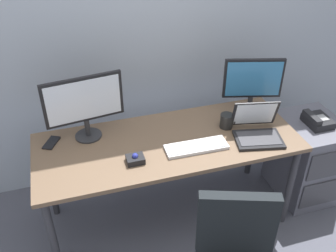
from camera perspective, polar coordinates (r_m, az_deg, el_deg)
The scene contains 12 objects.
ground_plane at distance 3.04m, azimuth 0.00°, elevation -13.31°, with size 8.00×8.00×0.00m, color #4B4C58.
back_wall at distance 2.86m, azimuth -4.28°, elevation 17.01°, with size 6.00×0.10×2.80m, color #96A0AF.
desk at distance 2.59m, azimuth 0.00°, elevation -3.51°, with size 1.77×0.70×0.73m.
file_cabinet at distance 3.22m, azimuth 20.02°, elevation -4.54°, with size 0.42×0.53×0.67m.
desk_phone at distance 3.00m, azimuth 21.42°, elevation 0.77°, with size 0.17×0.20×0.09m.
monitor_main at distance 2.51m, azimuth -12.45°, elevation 3.32°, with size 0.52×0.18×0.44m.
monitor_side at distance 2.79m, azimuth 12.56°, elevation 6.34°, with size 0.41×0.18×0.43m.
keyboard at distance 2.48m, azimuth 4.27°, elevation -3.11°, with size 0.41×0.14×0.03m.
laptop at distance 2.63m, azimuth 13.18°, elevation -0.54°, with size 0.36×0.35×0.23m.
trackball_mouse at distance 2.37m, azimuth -4.91°, elevation -4.93°, with size 0.11×0.09×0.07m.
coffee_mug at distance 2.69m, azimuth 8.79°, elevation 0.78°, with size 0.10×0.09×0.10m.
cell_phone at distance 2.64m, azimuth -17.05°, elevation -2.41°, with size 0.07×0.14×0.01m, color black.
Camera 1 is at (-0.60, -1.96, 2.24)m, focal length 40.75 mm.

